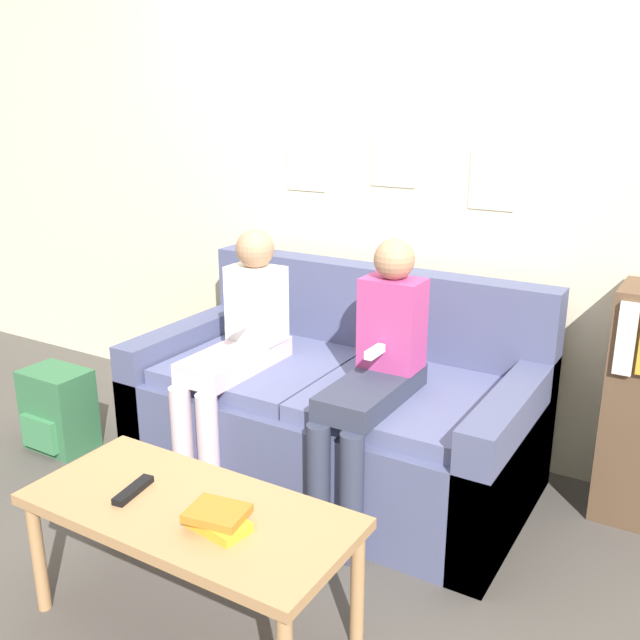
{
  "coord_description": "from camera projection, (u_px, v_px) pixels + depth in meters",
  "views": [
    {
      "loc": [
        1.44,
        -1.95,
        1.66
      ],
      "look_at": [
        0.0,
        0.44,
        0.78
      ],
      "focal_mm": 40.0,
      "sensor_mm": 36.0,
      "label": 1
    }
  ],
  "objects": [
    {
      "name": "ground_plane",
      "position": [
        263.0,
        537.0,
        2.8
      ],
      "size": [
        10.0,
        10.0,
        0.0
      ],
      "primitive_type": "plane",
      "color": "#4C4742"
    },
    {
      "name": "wall_back",
      "position": [
        396.0,
        176.0,
        3.33
      ],
      "size": [
        8.0,
        0.06,
        2.6
      ],
      "color": "beige",
      "rests_on": "ground_plane"
    },
    {
      "name": "couch",
      "position": [
        336.0,
        413.0,
        3.18
      ],
      "size": [
        1.72,
        0.91,
        0.91
      ],
      "color": "#4C5175",
      "rests_on": "ground_plane"
    },
    {
      "name": "coffee_table",
      "position": [
        189.0,
        520.0,
        2.22
      ],
      "size": [
        1.06,
        0.48,
        0.44
      ],
      "color": "#AD7F51",
      "rests_on": "ground_plane"
    },
    {
      "name": "person_left",
      "position": [
        237.0,
        345.0,
        3.09
      ],
      "size": [
        0.24,
        0.61,
        1.11
      ],
      "color": "silver",
      "rests_on": "ground_plane"
    },
    {
      "name": "person_right",
      "position": [
        374.0,
        372.0,
        2.76
      ],
      "size": [
        0.24,
        0.61,
        1.13
      ],
      "color": "#33384C",
      "rests_on": "ground_plane"
    },
    {
      "name": "tv_remote",
      "position": [
        133.0,
        490.0,
        2.27
      ],
      "size": [
        0.07,
        0.17,
        0.02
      ],
      "rotation": [
        0.0,
        0.0,
        0.15
      ],
      "color": "black",
      "rests_on": "coffee_table"
    },
    {
      "name": "book_stack",
      "position": [
        218.0,
        519.0,
        2.09
      ],
      "size": [
        0.2,
        0.16,
        0.06
      ],
      "color": "gold",
      "rests_on": "coffee_table"
    },
    {
      "name": "backpack",
      "position": [
        58.0,
        410.0,
        3.47
      ],
      "size": [
        0.32,
        0.25,
        0.4
      ],
      "color": "#336B42",
      "rests_on": "ground_plane"
    }
  ]
}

